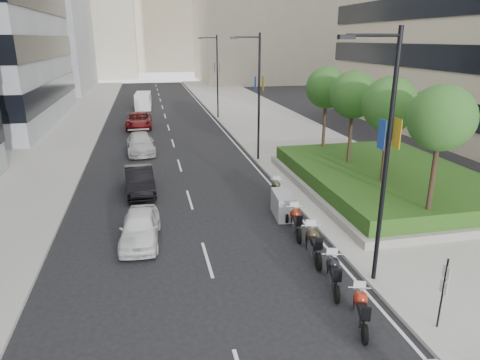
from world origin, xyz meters
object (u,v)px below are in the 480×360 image
object	(u,v)px
lamp_post_1	(257,92)
lamp_post_2	(216,73)
car_b	(140,180)
motorcycle_2	(333,274)
motorcycle_1	(361,310)
car_a	(140,227)
car_c	(141,143)
car_d	(139,120)
parking_sign	(443,290)
motorcycle_6	(275,191)
motorcycle_5	(282,205)
delivery_van	(143,101)
motorcycle_3	(313,244)
motorcycle_4	(296,222)
lamp_post_0	(383,150)

from	to	relation	value
lamp_post_1	lamp_post_2	distance (m)	18.00
car_b	motorcycle_2	bearing A→B (deg)	-63.98
motorcycle_1	car_b	bearing A→B (deg)	43.87
car_a	lamp_post_1	bearing A→B (deg)	58.90
car_c	car_d	bearing A→B (deg)	88.06
lamp_post_2	parking_sign	distance (m)	38.18
lamp_post_2	motorcycle_6	xyz separation A→B (m)	(-1.00, -26.23, -4.47)
motorcycle_1	car_c	xyz separation A→B (m)	(-6.79, 23.58, 0.17)
motorcycle_2	motorcycle_5	distance (m)	6.72
lamp_post_2	motorcycle_5	world-z (taller)	lamp_post_2
motorcycle_6	car_c	distance (m)	14.54
motorcycle_6	car_a	distance (m)	8.12
motorcycle_6	car_d	distance (m)	23.93
car_b	car_a	bearing A→B (deg)	-93.34
lamp_post_1	motorcycle_5	xyz separation A→B (m)	(-1.28, -10.39, -4.45)
motorcycle_2	delivery_van	bearing A→B (deg)	23.63
motorcycle_6	delivery_van	distance (m)	36.02
parking_sign	car_d	size ratio (longest dim) A/B	0.46
motorcycle_1	car_d	bearing A→B (deg)	29.76
lamp_post_1	parking_sign	bearing A→B (deg)	-88.12
parking_sign	delivery_van	bearing A→B (deg)	100.49
car_b	motorcycle_6	bearing A→B (deg)	-26.32
car_b	lamp_post_1	bearing A→B (deg)	27.99
lamp_post_1	motorcycle_3	distance (m)	15.53
motorcycle_4	car_a	world-z (taller)	car_a
motorcycle_4	car_d	size ratio (longest dim) A/B	0.43
car_d	delivery_van	world-z (taller)	delivery_van
lamp_post_0	motorcycle_3	bearing A→B (deg)	122.43
motorcycle_3	car_b	distance (m)	11.91
car_a	motorcycle_1	bearing A→B (deg)	-43.85
motorcycle_6	car_b	xyz separation A→B (m)	(-7.36, 3.05, 0.15)
lamp_post_1	parking_sign	distance (m)	20.33
motorcycle_1	car_c	world-z (taller)	car_c
motorcycle_1	car_a	bearing A→B (deg)	60.17
parking_sign	car_c	bearing A→B (deg)	110.28
motorcycle_2	motorcycle_1	bearing A→B (deg)	-165.74
motorcycle_4	motorcycle_5	xyz separation A→B (m)	(0.03, 2.13, -0.01)
motorcycle_6	motorcycle_1	bearing A→B (deg)	-158.01
motorcycle_3	motorcycle_6	world-z (taller)	motorcycle_3
parking_sign	motorcycle_2	size ratio (longest dim) A/B	1.13
parking_sign	car_c	xyz separation A→B (m)	(-8.99, 24.33, -0.72)
motorcycle_6	car_c	bearing A→B (deg)	55.14
motorcycle_4	delivery_van	world-z (taller)	delivery_van
parking_sign	motorcycle_4	size ratio (longest dim) A/B	1.07
lamp_post_1	car_d	world-z (taller)	lamp_post_1
motorcycle_1	car_b	xyz separation A→B (m)	(-6.81, 14.07, 0.17)
parking_sign	lamp_post_2	bearing A→B (deg)	90.99
lamp_post_2	motorcycle_1	bearing A→B (deg)	-92.38
lamp_post_0	car_b	world-z (taller)	lamp_post_0
car_d	motorcycle_2	bearing A→B (deg)	-76.64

